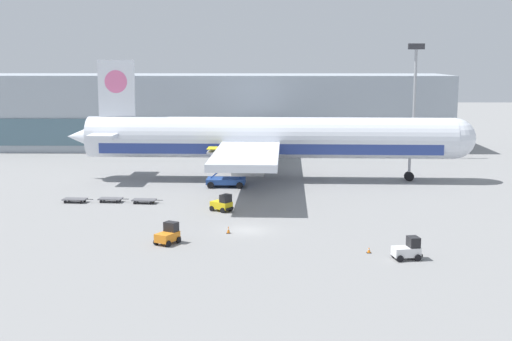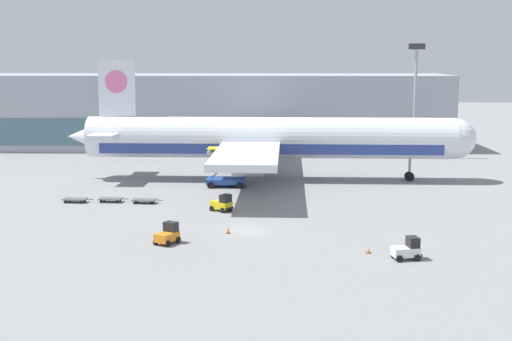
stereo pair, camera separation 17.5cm
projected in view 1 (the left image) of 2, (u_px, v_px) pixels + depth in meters
name	position (u px, v px, depth m)	size (l,w,h in m)	color
ground_plane	(247.00, 230.00, 72.70)	(400.00, 400.00, 0.00)	gray
terminal_building	(211.00, 111.00, 137.18)	(90.00, 18.20, 14.00)	#9EA8B2
light_mast	(415.00, 91.00, 122.23)	(2.80, 0.50, 19.63)	#9EA0A5
airplane_main	(265.00, 139.00, 101.16)	(58.09, 48.23, 17.00)	silver
scissor_lift_loader	(226.00, 172.00, 96.43)	(5.29, 3.51, 5.31)	#284C99
baggage_tug_foreground	(408.00, 250.00, 62.18)	(2.67, 2.03, 2.00)	silver
baggage_tug_mid	(168.00, 234.00, 67.39)	(2.51, 2.82, 2.00)	orange
baggage_tug_far	(222.00, 204.00, 81.38)	(2.80, 2.63, 2.00)	yellow
baggage_dolly_lead	(75.00, 199.00, 86.27)	(3.75, 1.74, 0.48)	#56565B
baggage_dolly_second	(111.00, 199.00, 86.47)	(3.75, 1.74, 0.48)	#56565B
baggage_dolly_third	(144.00, 200.00, 85.79)	(3.75, 1.74, 0.48)	#56565B
traffic_cone_near	(228.00, 230.00, 71.33)	(0.40, 0.40, 0.77)	black
traffic_cone_far	(369.00, 250.00, 64.26)	(0.40, 0.40, 0.55)	black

